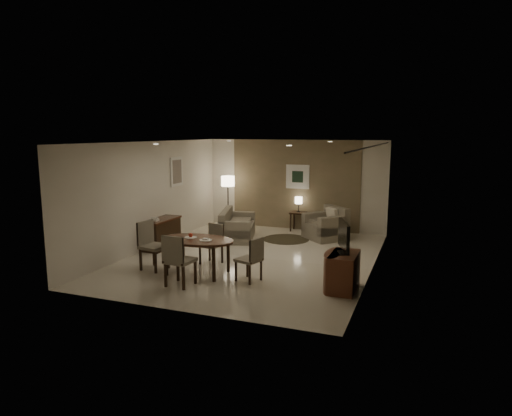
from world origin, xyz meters
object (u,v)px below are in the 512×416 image
at_px(chair_far, 211,245).
at_px(floor_lamp, 228,202).
at_px(sofa, 238,224).
at_px(side_table, 298,221).
at_px(chair_near, 180,260).
at_px(armchair, 325,223).
at_px(chair_right, 249,259).
at_px(console_desk, 162,233).
at_px(tv_cabinet, 344,272).
at_px(dining_table, 198,256).
at_px(chair_left, 154,246).

bearing_deg(chair_far, floor_lamp, 119.31).
relative_size(sofa, side_table, 2.96).
xyz_separation_m(chair_near, armchair, (1.77, 4.82, -0.07)).
distance_m(sofa, armchair, 2.42).
bearing_deg(side_table, chair_near, -97.89).
relative_size(chair_near, sofa, 0.60).
distance_m(chair_right, sofa, 3.69).
bearing_deg(console_desk, tv_cabinet, -17.05).
relative_size(dining_table, chair_right, 1.78).
height_order(tv_cabinet, side_table, tv_cabinet).
xyz_separation_m(console_desk, chair_near, (1.91, -2.36, 0.13)).
relative_size(tv_cabinet, floor_lamp, 0.56).
bearing_deg(console_desk, armchair, 33.66).
bearing_deg(side_table, chair_right, -85.95).
bearing_deg(console_desk, chair_left, -62.45).
bearing_deg(chair_far, chair_right, -22.74).
bearing_deg(side_table, armchair, -37.96).
bearing_deg(tv_cabinet, floor_lamp, 134.56).
xyz_separation_m(tv_cabinet, dining_table, (-3.02, -0.09, 0.02)).
bearing_deg(sofa, chair_near, 170.78).
bearing_deg(tv_cabinet, armchair, 107.02).
xyz_separation_m(chair_left, floor_lamp, (-0.33, 4.58, 0.28)).
relative_size(chair_right, side_table, 1.55).
xyz_separation_m(chair_far, armchair, (1.88, 3.28, 0.00)).
height_order(dining_table, armchair, armchair).
relative_size(chair_near, chair_right, 1.15).
relative_size(console_desk, chair_right, 1.36).
xyz_separation_m(tv_cabinet, chair_right, (-1.86, -0.14, 0.09)).
distance_m(dining_table, chair_near, 0.79).
height_order(dining_table, sofa, sofa).
bearing_deg(chair_left, chair_right, -81.02).
distance_m(side_table, floor_lamp, 2.24).
relative_size(dining_table, chair_near, 1.55).
relative_size(chair_right, floor_lamp, 0.55).
height_order(console_desk, dining_table, console_desk).
bearing_deg(console_desk, floor_lamp, 79.77).
bearing_deg(chair_near, console_desk, -46.46).
relative_size(side_table, floor_lamp, 0.36).
relative_size(console_desk, chair_near, 1.18).
relative_size(dining_table, chair_far, 1.79).
relative_size(chair_far, armchair, 0.89).
bearing_deg(tv_cabinet, sofa, 137.84).
bearing_deg(dining_table, chair_near, -86.93).
bearing_deg(armchair, floor_lamp, -145.24).
bearing_deg(armchair, sofa, -117.88).
bearing_deg(floor_lamp, sofa, -55.71).
xyz_separation_m(chair_near, sofa, (-0.53, 4.04, -0.11)).
relative_size(dining_table, floor_lamp, 0.99).
bearing_deg(chair_right, chair_far, -105.30).
height_order(console_desk, chair_far, chair_far).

